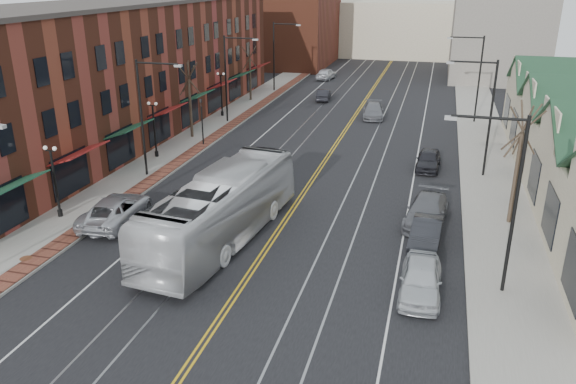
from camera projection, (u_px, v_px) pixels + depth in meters
The scene contains 31 objects.
ground at pixel (212, 330), 22.61m from camera, with size 160.00×160.00×0.00m, color black.
sidewalk_left at pixel (166, 158), 43.48m from camera, with size 4.00×120.00×0.15m, color gray.
sidewalk_right at pixel (492, 186), 37.68m from camera, with size 4.00×120.00×0.15m, color gray.
building_left at pixel (125, 70), 49.51m from camera, with size 10.00×50.00×11.00m, color brown.
backdrop_left at pixel (286, 18), 86.93m from camera, with size 14.00×18.00×14.00m, color brown.
backdrop_mid at pixel (397, 29), 97.47m from camera, with size 22.00×14.00×9.00m, color #C1B695.
backdrop_right at pixel (498, 37), 75.48m from camera, with size 12.00×16.00×11.00m, color slate.
streetlight_l_1 at pixel (147, 107), 37.86m from camera, with size 3.33×0.25×8.00m.
streetlight_l_2 at pixel (230, 70), 52.25m from camera, with size 3.33×0.25×8.00m.
streetlight_l_3 at pixel (277, 49), 66.65m from camera, with size 3.33×0.25×8.00m.
streetlight_r_0 at pixel (507, 188), 23.51m from camera, with size 3.33×0.25×8.00m.
streetlight_r_1 at pixel (485, 107), 37.91m from camera, with size 3.33×0.25×8.00m.
streetlight_r_2 at pixel (475, 70), 52.31m from camera, with size 3.33×0.25×8.00m.
lamppost_l_1 at pixel (55, 183), 32.10m from camera, with size 0.84×0.28×4.27m.
lamppost_l_2 at pixel (155, 131), 42.90m from camera, with size 0.84×0.28×4.27m.
lamppost_l_3 at pixel (222, 95), 55.50m from camera, with size 0.84×0.28×4.27m.
tree_left_near at pixel (190, 98), 47.75m from camera, with size 1.78×1.37×6.48m.
tree_left_far at pixel (250, 72), 62.24m from camera, with size 1.66×1.28×6.02m.
tree_right_mid at pixel (518, 162), 30.82m from camera, with size 1.90×1.46×6.93m.
manhole_mid at pixel (26, 258), 27.96m from camera, with size 0.60×0.60×0.02m, color #592D19.
manhole_far at pixel (85, 219), 32.46m from camera, with size 0.60×0.60×0.02m, color #592D19.
traffic_signal at pixel (202, 118), 45.92m from camera, with size 0.18×0.15×3.80m.
transit_bus at pixel (222, 209), 29.55m from camera, with size 3.11×13.29×3.70m, color silver.
parked_suv at pixel (116, 210), 32.10m from camera, with size 2.59×5.63×1.56m, color #B3B4BA.
parked_car_a at pixel (421, 279), 24.86m from camera, with size 1.81×4.50×1.53m, color silver.
parked_car_b at pixel (426, 233), 29.39m from camera, with size 1.50×4.29×1.42m, color black.
parked_car_c at pixel (426, 211), 32.04m from camera, with size 2.09×5.14×1.49m, color #5C5E63.
parked_car_d at pixel (428, 160), 41.06m from camera, with size 1.65×4.11×1.40m, color black.
distant_car_left at pixel (324, 95), 63.45m from camera, with size 1.35×3.86×1.27m, color black.
distant_car_right at pixel (373, 111), 55.78m from camera, with size 1.97×4.84×1.40m, color slate.
distant_car_far at pixel (326, 74), 75.98m from camera, with size 1.82×4.53×1.54m, color silver.
Camera 1 is at (7.89, -17.60, 13.38)m, focal length 35.00 mm.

